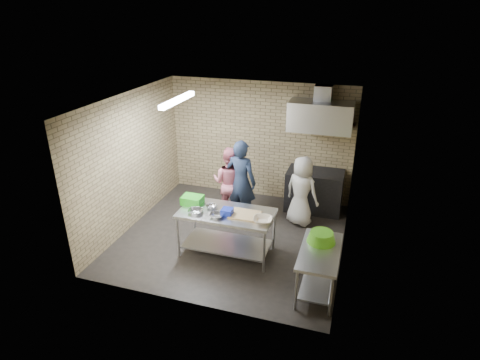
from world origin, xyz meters
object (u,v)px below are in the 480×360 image
at_px(blue_tub, 227,212).
at_px(woman_pink, 230,182).
at_px(bottle_red, 324,118).
at_px(stove, 314,191).
at_px(bottle_green, 343,120).
at_px(green_crate, 192,200).
at_px(green_basin, 321,237).
at_px(prep_table, 227,232).
at_px(side_counter, 318,270).
at_px(woman_white, 302,191).
at_px(man_navy, 241,182).

xyz_separation_m(blue_tub, woman_pink, (-0.46, 1.46, -0.13)).
distance_m(blue_tub, bottle_red, 3.05).
bearing_deg(stove, bottle_green, 28.07).
distance_m(green_crate, bottle_green, 3.52).
distance_m(green_basin, bottle_red, 3.01).
distance_m(prep_table, blue_tub, 0.49).
bearing_deg(side_counter, woman_white, 107.05).
bearing_deg(bottle_red, blue_tub, -116.70).
height_order(bottle_green, woman_pink, bottle_green).
bearing_deg(bottle_red, bottle_green, 0.00).
relative_size(side_counter, green_basin, 2.61).
bearing_deg(green_crate, woman_white, 37.22).
bearing_deg(side_counter, blue_tub, 164.49).
height_order(bottle_red, woman_pink, bottle_red).
xyz_separation_m(prep_table, stove, (1.27, 2.19, 0.03)).
relative_size(stove, bottle_red, 6.67).
bearing_deg(green_basin, side_counter, -85.43).
bearing_deg(green_basin, green_crate, 169.76).
height_order(green_basin, bottle_green, bottle_green).
relative_size(man_navy, woman_white, 1.21).
bearing_deg(bottle_red, woman_white, -103.53).
xyz_separation_m(side_counter, man_navy, (-1.83, 1.77, 0.51)).
xyz_separation_m(side_counter, woman_white, (-0.63, 2.05, 0.36)).
height_order(green_basin, bottle_red, bottle_red).
xyz_separation_m(bottle_green, man_navy, (-1.83, -1.22, -1.13)).
height_order(woman_pink, woman_white, woman_pink).
height_order(side_counter, green_crate, green_crate).
xyz_separation_m(stove, bottle_green, (0.45, 0.24, 1.57)).
xyz_separation_m(prep_table, bottle_green, (1.72, 2.43, 1.60)).
bearing_deg(green_crate, side_counter, -15.77).
xyz_separation_m(prep_table, woman_white, (1.09, 1.48, 0.31)).
distance_m(stove, green_crate, 2.89).
bearing_deg(man_navy, woman_pink, -20.14).
relative_size(prep_table, stove, 1.40).
bearing_deg(side_counter, bottle_green, 90.00).
xyz_separation_m(green_crate, woman_pink, (0.29, 1.24, -0.14)).
height_order(stove, bottle_green, bottle_green).
bearing_deg(side_counter, stove, 99.29).
xyz_separation_m(stove, woman_pink, (-1.68, -0.82, 0.32)).
relative_size(bottle_red, man_navy, 0.10).
height_order(stove, bottle_red, bottle_red).
relative_size(green_basin, woman_white, 0.31).
height_order(side_counter, man_navy, man_navy).
height_order(side_counter, green_basin, green_basin).
bearing_deg(bottle_red, green_basin, -82.10).
distance_m(blue_tub, woman_pink, 1.54).
bearing_deg(prep_table, bottle_green, 54.66).
relative_size(green_basin, man_navy, 0.26).
xyz_separation_m(bottle_red, bottle_green, (0.40, 0.00, -0.01)).
distance_m(side_counter, bottle_red, 3.44).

